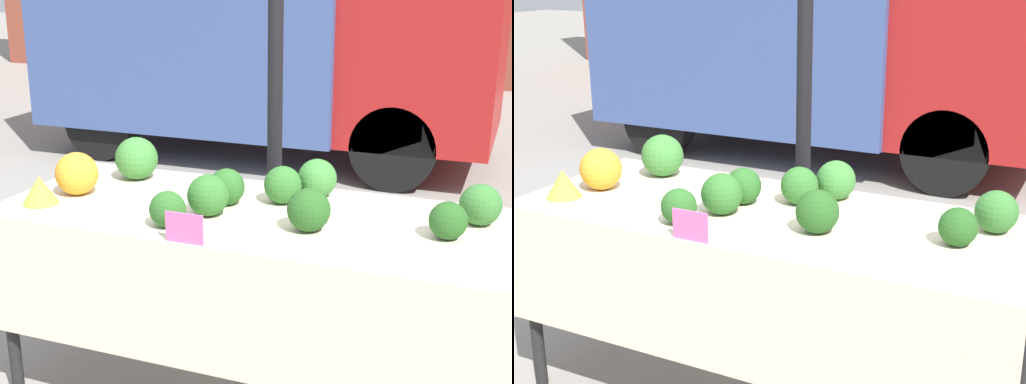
% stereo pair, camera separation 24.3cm
% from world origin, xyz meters
% --- Properties ---
extents(tent_pole, '(0.07, 0.07, 2.60)m').
position_xyz_m(tent_pole, '(-0.17, 0.69, 1.30)').
color(tent_pole, black).
rests_on(tent_pole, ground_plane).
extents(parked_truck, '(3.99, 1.84, 2.30)m').
position_xyz_m(parked_truck, '(-1.47, 3.81, 1.21)').
color(parked_truck, '#384C84').
rests_on(parked_truck, ground_plane).
extents(market_table, '(1.95, 0.78, 0.81)m').
position_xyz_m(market_table, '(0.00, -0.06, 0.71)').
color(market_table, beige).
rests_on(market_table, ground_plane).
extents(orange_cauliflower, '(0.17, 0.17, 0.17)m').
position_xyz_m(orange_cauliflower, '(-0.75, -0.05, 0.90)').
color(orange_cauliflower, orange).
rests_on(orange_cauliflower, market_table).
extents(romanesco_head, '(0.14, 0.14, 0.11)m').
position_xyz_m(romanesco_head, '(-0.82, -0.21, 0.87)').
color(romanesco_head, '#93B238').
rests_on(romanesco_head, market_table).
extents(broccoli_head_0, '(0.15, 0.15, 0.15)m').
position_xyz_m(broccoli_head_0, '(0.24, -0.12, 0.89)').
color(broccoli_head_0, '#23511E').
rests_on(broccoli_head_0, market_table).
extents(broccoli_head_1, '(0.15, 0.15, 0.15)m').
position_xyz_m(broccoli_head_1, '(0.79, 0.16, 0.89)').
color(broccoli_head_1, '#336B2D').
rests_on(broccoli_head_1, market_table).
extents(broccoli_head_2, '(0.16, 0.16, 0.16)m').
position_xyz_m(broccoli_head_2, '(0.16, 0.26, 0.89)').
color(broccoli_head_2, '#387533').
rests_on(broccoli_head_2, market_table).
extents(broccoli_head_3, '(0.14, 0.14, 0.14)m').
position_xyz_m(broccoli_head_3, '(-0.14, 0.05, 0.88)').
color(broccoli_head_3, '#285B23').
rests_on(broccoli_head_3, market_table).
extents(broccoli_head_4, '(0.18, 0.18, 0.18)m').
position_xyz_m(broccoli_head_4, '(-0.64, 0.22, 0.90)').
color(broccoli_head_4, '#387533').
rests_on(broccoli_head_4, market_table).
extents(broccoli_head_5, '(0.15, 0.15, 0.15)m').
position_xyz_m(broccoli_head_5, '(0.06, 0.14, 0.89)').
color(broccoli_head_5, '#2D6628').
rests_on(broccoli_head_5, market_table).
extents(broccoli_head_6, '(0.13, 0.13, 0.13)m').
position_xyz_m(broccoli_head_6, '(0.70, -0.02, 0.88)').
color(broccoli_head_6, '#23511E').
rests_on(broccoli_head_6, market_table).
extents(broccoli_head_7, '(0.16, 0.16, 0.16)m').
position_xyz_m(broccoli_head_7, '(-0.15, -0.09, 0.89)').
color(broccoli_head_7, '#2D6628').
rests_on(broccoli_head_7, market_table).
extents(broccoli_head_8, '(0.13, 0.13, 0.13)m').
position_xyz_m(broccoli_head_8, '(-0.24, -0.25, 0.88)').
color(broccoli_head_8, '#285B23').
rests_on(broccoli_head_8, market_table).
extents(price_sign, '(0.14, 0.01, 0.11)m').
position_xyz_m(price_sign, '(-0.11, -0.38, 0.86)').
color(price_sign, '#F45B9E').
rests_on(price_sign, market_table).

